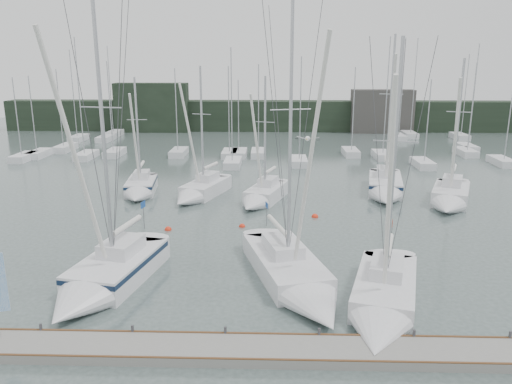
# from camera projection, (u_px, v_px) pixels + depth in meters

# --- Properties ---
(ground) EXTENTS (160.00, 160.00, 0.00)m
(ground) POSITION_uv_depth(u_px,v_px,m) (272.00, 298.00, 25.27)
(ground) COLOR #455451
(ground) RESTS_ON ground
(dock) EXTENTS (24.00, 2.00, 0.40)m
(dock) POSITION_uv_depth(u_px,v_px,m) (272.00, 351.00, 20.39)
(dock) COLOR slate
(dock) RESTS_ON ground
(far_treeline) EXTENTS (90.00, 4.00, 5.00)m
(far_treeline) POSITION_uv_depth(u_px,v_px,m) (272.00, 116.00, 84.52)
(far_treeline) COLOR black
(far_treeline) RESTS_ON ground
(far_building_left) EXTENTS (12.00, 3.00, 8.00)m
(far_building_left) POSITION_uv_depth(u_px,v_px,m) (152.00, 108.00, 82.80)
(far_building_left) COLOR black
(far_building_left) RESTS_ON ground
(far_building_right) EXTENTS (10.00, 3.00, 7.00)m
(far_building_right) POSITION_uv_depth(u_px,v_px,m) (382.00, 111.00, 81.79)
(far_building_right) COLOR #3F3C3A
(far_building_right) RESTS_ON ground
(mast_forest) EXTENTS (60.20, 27.36, 14.90)m
(mast_forest) POSITION_uv_depth(u_px,v_px,m) (257.00, 149.00, 65.07)
(mast_forest) COLOR silver
(mast_forest) RESTS_ON ground
(sailboat_near_left) EXTENTS (4.95, 9.83, 15.93)m
(sailboat_near_left) POSITION_uv_depth(u_px,v_px,m) (101.00, 281.00, 25.77)
(sailboat_near_left) COLOR silver
(sailboat_near_left) RESTS_ON ground
(sailboat_near_center) EXTENTS (5.93, 11.24, 15.78)m
(sailboat_near_center) POSITION_uv_depth(u_px,v_px,m) (299.00, 283.00, 25.82)
(sailboat_near_center) COLOR silver
(sailboat_near_center) RESTS_ON ground
(sailboat_near_right) EXTENTS (5.37, 9.85, 13.73)m
(sailboat_near_right) POSITION_uv_depth(u_px,v_px,m) (382.00, 306.00, 23.38)
(sailboat_near_right) COLOR silver
(sailboat_near_right) RESTS_ON ground
(sailboat_mid_a) EXTENTS (3.27, 7.19, 11.06)m
(sailboat_mid_a) POSITION_uv_depth(u_px,v_px,m) (140.00, 189.00, 44.27)
(sailboat_mid_a) COLOR silver
(sailboat_mid_a) RESTS_ON ground
(sailboat_mid_b) EXTENTS (4.91, 8.17, 12.02)m
(sailboat_mid_b) POSITION_uv_depth(u_px,v_px,m) (198.00, 192.00, 43.30)
(sailboat_mid_b) COLOR silver
(sailboat_mid_b) RESTS_ON ground
(sailboat_mid_c) EXTENTS (4.57, 7.65, 11.18)m
(sailboat_mid_c) POSITION_uv_depth(u_px,v_px,m) (261.00, 197.00, 41.76)
(sailboat_mid_c) COLOR silver
(sailboat_mid_c) RESTS_ON ground
(sailboat_mid_d) EXTENTS (4.60, 9.58, 14.77)m
(sailboat_mid_d) POSITION_uv_depth(u_px,v_px,m) (385.00, 188.00, 44.21)
(sailboat_mid_d) COLOR silver
(sailboat_mid_d) RESTS_ON ground
(sailboat_mid_e) EXTENTS (5.57, 8.38, 12.73)m
(sailboat_mid_e) POSITION_uv_depth(u_px,v_px,m) (449.00, 199.00, 41.00)
(sailboat_mid_e) COLOR silver
(sailboat_mid_e) RESTS_ON ground
(buoy_a) EXTENTS (0.46, 0.46, 0.46)m
(buoy_a) POSITION_uv_depth(u_px,v_px,m) (242.00, 227.00, 36.12)
(buoy_a) COLOR red
(buoy_a) RESTS_ON ground
(buoy_b) EXTENTS (0.52, 0.52, 0.52)m
(buoy_b) POSITION_uv_depth(u_px,v_px,m) (315.00, 217.00, 38.34)
(buoy_b) COLOR red
(buoy_b) RESTS_ON ground
(buoy_c) EXTENTS (0.50, 0.50, 0.50)m
(buoy_c) POSITION_uv_depth(u_px,v_px,m) (168.00, 230.00, 35.45)
(buoy_c) COLOR red
(buoy_c) RESTS_ON ground
(seagull) EXTENTS (1.03, 0.51, 0.21)m
(seagull) POSITION_uv_depth(u_px,v_px,m) (308.00, 138.00, 22.59)
(seagull) COLOR white
(seagull) RESTS_ON ground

